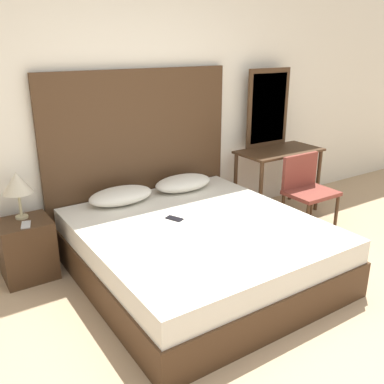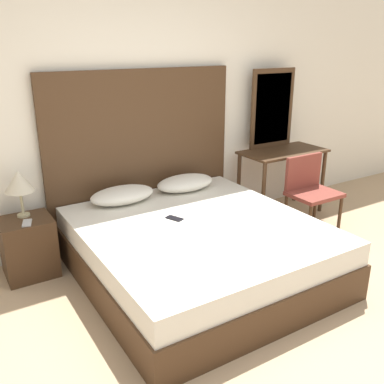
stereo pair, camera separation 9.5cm
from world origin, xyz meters
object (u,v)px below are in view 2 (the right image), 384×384
at_px(bed, 198,250).
at_px(table_lamp, 19,182).
at_px(nightstand, 29,247).
at_px(phone_on_nightstand, 27,223).
at_px(chair, 310,187).
at_px(phone_on_bed, 174,218).
at_px(vanity_desk, 283,162).

xyz_separation_m(bed, table_lamp, (-1.22, 0.87, 0.58)).
bearing_deg(nightstand, bed, -32.80).
distance_m(phone_on_nightstand, chair, 2.82).
height_order(bed, phone_on_bed, phone_on_bed).
height_order(vanity_desk, chair, chair).
height_order(table_lamp, vanity_desk, table_lamp).
relative_size(phone_on_nightstand, vanity_desk, 0.17).
xyz_separation_m(bed, phone_on_bed, (-0.12, 0.19, 0.25)).
xyz_separation_m(nightstand, phone_on_nightstand, (-0.00, -0.10, 0.26)).
distance_m(phone_on_bed, phone_on_nightstand, 1.22).
xyz_separation_m(phone_on_bed, nightstand, (-1.11, 0.60, -0.24)).
relative_size(phone_on_bed, nightstand, 0.32).
distance_m(bed, chair, 1.58).
height_order(bed, nightstand, nightstand).
bearing_deg(bed, phone_on_nightstand, 150.53).
xyz_separation_m(nightstand, chair, (2.78, -0.56, 0.21)).
bearing_deg(vanity_desk, phone_on_nightstand, -179.74).
bearing_deg(chair, vanity_desk, 84.59).
height_order(nightstand, chair, chair).
distance_m(phone_on_bed, vanity_desk, 1.80).
bearing_deg(vanity_desk, table_lamp, 176.70).
bearing_deg(phone_on_nightstand, vanity_desk, 0.26).
xyz_separation_m(nightstand, table_lamp, (0.01, 0.08, 0.57)).
bearing_deg(bed, chair, 8.39).
relative_size(phone_on_bed, vanity_desk, 0.17).
distance_m(phone_on_bed, table_lamp, 1.34).
relative_size(table_lamp, vanity_desk, 0.41).
distance_m(nightstand, table_lamp, 0.57).
height_order(phone_on_bed, phone_on_nightstand, phone_on_nightstand).
distance_m(bed, vanity_desk, 1.79).
bearing_deg(chair, phone_on_bed, -178.72).
relative_size(bed, vanity_desk, 2.05).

